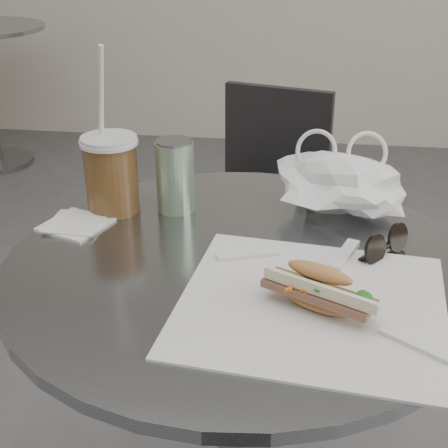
# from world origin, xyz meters

# --- Properties ---
(cafe_table) EXTENTS (0.76, 0.76, 0.74)m
(cafe_table) POSITION_xyz_m (0.00, 0.20, 0.47)
(cafe_table) COLOR slate
(cafe_table) RESTS_ON ground
(chair_far) EXTENTS (0.42, 0.46, 0.79)m
(chair_far) POSITION_xyz_m (-0.03, 0.99, 0.35)
(chair_far) COLOR #29292C
(chair_far) RESTS_ON ground
(sandwich_paper) EXTENTS (0.41, 0.39, 0.00)m
(sandwich_paper) POSITION_xyz_m (0.11, 0.08, 0.74)
(sandwich_paper) COLOR white
(sandwich_paper) RESTS_ON cafe_table
(banh_mi) EXTENTS (0.21, 0.16, 0.07)m
(banh_mi) POSITION_xyz_m (0.12, 0.07, 0.77)
(banh_mi) COLOR #C9864C
(banh_mi) RESTS_ON sandwich_paper
(iced_coffee) EXTENTS (0.11, 0.11, 0.31)m
(iced_coffee) POSITION_xyz_m (-0.26, 0.36, 0.81)
(iced_coffee) COLOR brown
(iced_coffee) RESTS_ON cafe_table
(sunglasses) EXTENTS (0.09, 0.10, 0.05)m
(sunglasses) POSITION_xyz_m (0.23, 0.24, 0.76)
(sunglasses) COLOR black
(sunglasses) RESTS_ON cafe_table
(plastic_bag) EXTENTS (0.23, 0.18, 0.11)m
(plastic_bag) POSITION_xyz_m (0.16, 0.39, 0.80)
(plastic_bag) COLOR white
(plastic_bag) RESTS_ON cafe_table
(napkin_stack) EXTENTS (0.13, 0.13, 0.01)m
(napkin_stack) POSITION_xyz_m (-0.30, 0.28, 0.74)
(napkin_stack) COLOR white
(napkin_stack) RESTS_ON cafe_table
(drink_can) EXTENTS (0.07, 0.07, 0.13)m
(drink_can) POSITION_xyz_m (-0.14, 0.37, 0.81)
(drink_can) COLOR #55925D
(drink_can) RESTS_ON cafe_table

